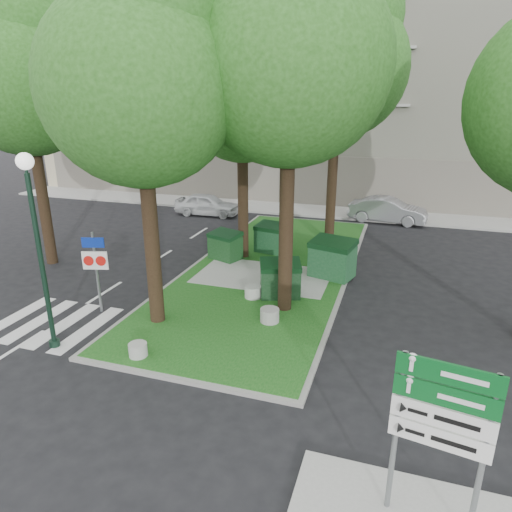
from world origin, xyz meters
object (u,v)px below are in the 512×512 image
at_px(dumpster_b, 272,238).
at_px(bollard_right, 270,315).
at_px(car_white, 207,204).
at_px(tree_street_left, 26,67).
at_px(traffic_sign_pole, 96,262).
at_px(dumpster_a, 225,246).
at_px(dumpster_c, 280,279).
at_px(street_lamp, 36,231).
at_px(car_silver, 388,210).
at_px(bollard_left, 138,350).
at_px(directional_sign, 442,420).
at_px(tree_median_far, 341,54).
at_px(dumpster_d, 332,258).
at_px(tree_median_near_right, 294,43).
at_px(tree_median_mid, 245,87).
at_px(tree_median_near_left, 142,67).
at_px(litter_bin, 339,248).
at_px(bollard_mid, 253,292).

distance_m(dumpster_b, bollard_right, 6.77).
xyz_separation_m(bollard_right, car_white, (-7.44, 12.21, 0.32)).
height_order(tree_street_left, traffic_sign_pole, tree_street_left).
xyz_separation_m(dumpster_a, bollard_right, (3.41, -4.95, -0.37)).
relative_size(dumpster_b, dumpster_c, 0.96).
xyz_separation_m(dumpster_c, street_lamp, (-5.15, -5.06, 2.62)).
bearing_deg(car_silver, bollard_left, 168.54).
xyz_separation_m(bollard_right, directional_sign, (4.36, -5.89, 1.74)).
bearing_deg(tree_median_far, street_lamp, -116.58).
bearing_deg(dumpster_a, street_lamp, -82.89).
bearing_deg(dumpster_d, bollard_left, -103.05).
bearing_deg(dumpster_b, tree_median_near_right, -57.17).
bearing_deg(car_silver, tree_median_mid, 152.97).
relative_size(tree_street_left, car_silver, 2.62).
height_order(tree_median_mid, bollard_right, tree_median_mid).
bearing_deg(directional_sign, tree_street_left, 159.55).
height_order(tree_median_near_left, directional_sign, tree_median_near_left).
relative_size(dumpster_d, litter_bin, 2.87).
distance_m(tree_median_mid, street_lamp, 9.77).
xyz_separation_m(dumpster_a, car_white, (-4.03, 7.26, -0.05)).
height_order(tree_street_left, car_silver, tree_street_left).
distance_m(street_lamp, car_white, 15.66).
relative_size(tree_median_mid, dumpster_d, 5.39).
xyz_separation_m(tree_median_mid, dumpster_c, (2.51, -3.62, -6.25)).
distance_m(street_lamp, directional_sign, 10.20).
relative_size(traffic_sign_pole, directional_sign, 0.91).
height_order(car_white, car_silver, car_silver).
distance_m(bollard_right, bollard_mid, 1.86).
relative_size(dumpster_d, directional_sign, 0.63).
xyz_separation_m(tree_median_near_left, litter_bin, (4.30, 7.86, -6.87)).
height_order(tree_street_left, bollard_left, tree_street_left).
distance_m(directional_sign, car_white, 21.65).
relative_size(tree_median_near_right, bollard_right, 19.78).
bearing_deg(traffic_sign_pole, tree_median_near_right, 2.00).
distance_m(tree_median_far, dumpster_c, 10.09).
xyz_separation_m(street_lamp, traffic_sign_pole, (-0.12, 2.29, -1.63)).
relative_size(bollard_left, directional_sign, 0.17).
distance_m(litter_bin, car_white, 10.01).
height_order(dumpster_a, car_silver, car_silver).
distance_m(tree_street_left, dumpster_d, 13.40).
bearing_deg(car_silver, tree_street_left, 137.57).
distance_m(tree_street_left, bollard_mid, 11.79).
distance_m(tree_median_near_left, dumpster_c, 7.79).
bearing_deg(dumpster_d, traffic_sign_pole, -127.14).
bearing_deg(directional_sign, dumpster_d, 117.00).
bearing_deg(tree_median_far, car_white, 155.50).
relative_size(tree_median_far, street_lamp, 2.24).
height_order(dumpster_b, dumpster_d, dumpster_d).
bearing_deg(dumpster_b, tree_street_left, -143.38).
relative_size(dumpster_b, street_lamp, 0.29).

